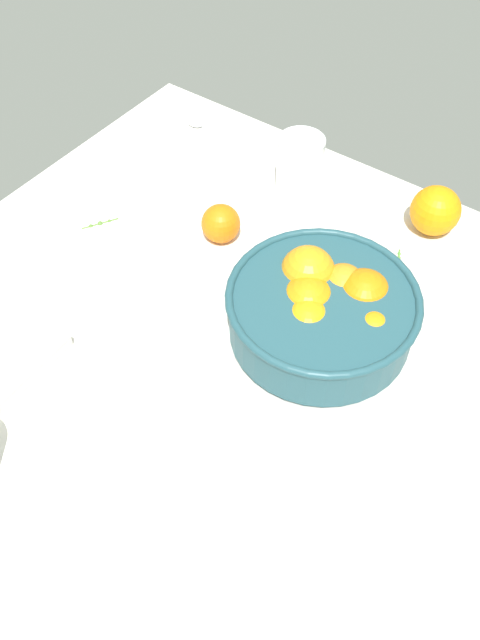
{
  "coord_description": "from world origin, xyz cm",
  "views": [
    {
      "loc": [
        32.32,
        -48.48,
        80.43
      ],
      "look_at": [
        -3.2,
        0.93,
        6.68
      ],
      "focal_mm": 38.16,
      "sensor_mm": 36.0,
      "label": 1
    }
  ],
  "objects": [
    {
      "name": "ground_plane",
      "position": [
        0.0,
        0.0,
        -1.5
      ],
      "size": [
        115.02,
        100.49,
        3.0
      ],
      "primitive_type": "cube",
      "color": "silver"
    },
    {
      "name": "loose_orange_3",
      "position": [
        -19.62,
        18.29,
        3.29
      ],
      "size": [
        6.58,
        6.58,
        6.58
      ],
      "primitive_type": "sphere",
      "color": "orange",
      "rests_on": "ground_plane"
    },
    {
      "name": "loose_orange_0",
      "position": [
        8.37,
        41.03,
        4.24
      ],
      "size": [
        8.48,
        8.48,
        8.48
      ],
      "primitive_type": "sphere",
      "color": "orange",
      "rests_on": "ground_plane"
    },
    {
      "name": "second_glass",
      "position": [
        -15.42,
        35.81,
        4.93
      ],
      "size": [
        8.15,
        8.15,
        11.51
      ],
      "color": "white",
      "rests_on": "ground_plane"
    },
    {
      "name": "herb_sprig_0",
      "position": [
        7.68,
        30.54,
        0.27
      ],
      "size": [
        2.55,
        5.49,
        0.91
      ],
      "color": "#4C8531",
      "rests_on": "ground_plane"
    },
    {
      "name": "spoon",
      "position": [
        -39.49,
        41.86,
        0.43
      ],
      "size": [
        16.24,
        3.59,
        1.0
      ],
      "color": "silver",
      "rests_on": "ground_plane"
    },
    {
      "name": "herb_sprig_1",
      "position": [
        -38.89,
        8.77,
        0.25
      ],
      "size": [
        3.64,
        5.79,
        0.91
      ],
      "color": "#537C31",
      "rests_on": "ground_plane"
    },
    {
      "name": "fruit_bowl",
      "position": [
        5.15,
        10.24,
        5.37
      ],
      "size": [
        27.98,
        27.98,
        11.53
      ],
      "color": "#234C56",
      "rests_on": "ground_plane"
    }
  ]
}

